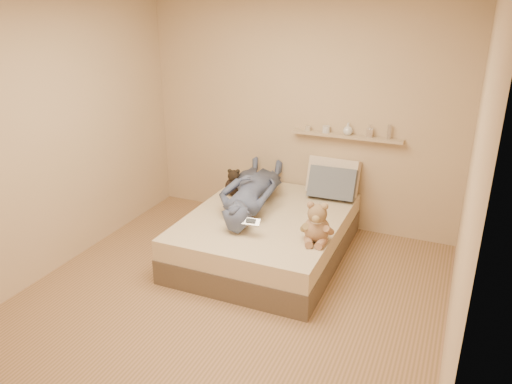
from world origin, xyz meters
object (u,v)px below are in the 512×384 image
at_px(game_console, 251,222).
at_px(pillow_grey, 332,184).
at_px(dark_plush, 234,184).
at_px(pillow_cream, 333,176).
at_px(teddy_bear, 317,226).
at_px(wall_shelf, 347,136).
at_px(bed, 267,235).
at_px(person, 251,189).

height_order(game_console, pillow_grey, pillow_grey).
relative_size(dark_plush, pillow_grey, 0.61).
distance_m(dark_plush, pillow_cream, 1.10).
bearing_deg(teddy_bear, wall_shelf, 93.39).
bearing_deg(pillow_cream, game_console, -106.77).
bearing_deg(wall_shelf, bed, -121.18).
relative_size(teddy_bear, pillow_grey, 0.78).
bearing_deg(teddy_bear, bed, 149.59).
height_order(bed, wall_shelf, wall_shelf).
bearing_deg(teddy_bear, dark_plush, 148.16).
xyz_separation_m(bed, person, (-0.24, 0.17, 0.41)).
bearing_deg(pillow_cream, bed, -118.43).
xyz_separation_m(pillow_grey, person, (-0.72, -0.52, 0.01)).
distance_m(bed, person, 0.50).
bearing_deg(game_console, pillow_grey, 70.10).
xyz_separation_m(game_console, teddy_bear, (0.58, 0.14, 0.01)).
relative_size(game_console, pillow_cream, 0.32).
height_order(dark_plush, pillow_grey, pillow_grey).
bearing_deg(dark_plush, person, -32.94).
height_order(bed, game_console, game_console).
bearing_deg(bed, dark_plush, 146.55).
height_order(bed, person, person).
xyz_separation_m(teddy_bear, pillow_cream, (-0.18, 1.20, 0.04)).
relative_size(game_console, dark_plush, 0.57).
distance_m(pillow_grey, person, 0.89).
relative_size(pillow_grey, wall_shelf, 0.42).
bearing_deg(teddy_bear, game_console, -166.59).
bearing_deg(dark_plush, teddy_bear, -31.84).
xyz_separation_m(pillow_grey, wall_shelf, (0.07, 0.22, 0.48)).
bearing_deg(pillow_cream, dark_plush, -154.20).
bearing_deg(person, pillow_grey, -154.57).
bearing_deg(game_console, dark_plush, 124.15).
bearing_deg(person, game_console, 103.04).
xyz_separation_m(dark_plush, pillow_cream, (0.98, 0.48, 0.07)).
bearing_deg(wall_shelf, pillow_cream, -141.88).
distance_m(bed, teddy_bear, 0.82).
bearing_deg(pillow_cream, person, -136.24).
bearing_deg(dark_plush, game_console, -55.85).
xyz_separation_m(person, wall_shelf, (0.79, 0.74, 0.47)).
bearing_deg(dark_plush, pillow_cream, 25.80).
xyz_separation_m(pillow_cream, wall_shelf, (0.10, 0.08, 0.45)).
bearing_deg(pillow_cream, teddy_bear, -81.62).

